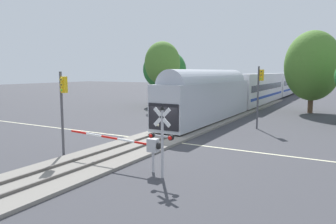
{
  "coord_description": "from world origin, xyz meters",
  "views": [
    {
      "loc": [
        12.87,
        -20.87,
        5.3
      ],
      "look_at": [
        -0.02,
        1.82,
        2.0
      ],
      "focal_mm": 34.43,
      "sensor_mm": 36.0,
      "label": 1
    }
  ],
  "objects_px": {
    "commuter_train": "(260,87)",
    "oak_behind_train": "(162,63)",
    "crossing_gate_far": "(164,110)",
    "traffic_signal_median": "(63,100)",
    "elm_centre_background": "(312,66)",
    "crossing_signal_mast": "(162,134)",
    "pine_left_background": "(165,70)",
    "traffic_signal_far_side": "(260,87)",
    "crossing_gate_near": "(141,144)"
  },
  "relations": [
    {
      "from": "pine_left_background",
      "to": "oak_behind_train",
      "type": "height_order",
      "value": "oak_behind_train"
    },
    {
      "from": "commuter_train",
      "to": "elm_centre_background",
      "type": "height_order",
      "value": "elm_centre_background"
    },
    {
      "from": "crossing_gate_near",
      "to": "pine_left_background",
      "type": "relative_size",
      "value": 0.74
    },
    {
      "from": "crossing_gate_near",
      "to": "elm_centre_background",
      "type": "height_order",
      "value": "elm_centre_background"
    },
    {
      "from": "oak_behind_train",
      "to": "traffic_signal_median",
      "type": "bearing_deg",
      "value": -73.22
    },
    {
      "from": "commuter_train",
      "to": "pine_left_background",
      "type": "distance_m",
      "value": 15.74
    },
    {
      "from": "pine_left_background",
      "to": "oak_behind_train",
      "type": "relative_size",
      "value": 0.92
    },
    {
      "from": "crossing_gate_far",
      "to": "elm_centre_background",
      "type": "height_order",
      "value": "elm_centre_background"
    },
    {
      "from": "elm_centre_background",
      "to": "crossing_gate_far",
      "type": "bearing_deg",
      "value": -125.19
    },
    {
      "from": "traffic_signal_median",
      "to": "oak_behind_train",
      "type": "distance_m",
      "value": 25.99
    },
    {
      "from": "elm_centre_background",
      "to": "crossing_signal_mast",
      "type": "bearing_deg",
      "value": -96.51
    },
    {
      "from": "commuter_train",
      "to": "elm_centre_background",
      "type": "bearing_deg",
      "value": -43.75
    },
    {
      "from": "crossing_gate_near",
      "to": "traffic_signal_median",
      "type": "bearing_deg",
      "value": 179.88
    },
    {
      "from": "traffic_signal_far_side",
      "to": "elm_centre_background",
      "type": "height_order",
      "value": "elm_centre_background"
    },
    {
      "from": "crossing_signal_mast",
      "to": "traffic_signal_far_side",
      "type": "bearing_deg",
      "value": 87.58
    },
    {
      "from": "commuter_train",
      "to": "traffic_signal_median",
      "type": "xyz_separation_m",
      "value": [
        -2.57,
        -38.74,
        0.81
      ]
    },
    {
      "from": "traffic_signal_median",
      "to": "crossing_gate_far",
      "type": "bearing_deg",
      "value": 93.49
    },
    {
      "from": "traffic_signal_median",
      "to": "elm_centre_background",
      "type": "relative_size",
      "value": 0.51
    },
    {
      "from": "crossing_gate_far",
      "to": "oak_behind_train",
      "type": "relative_size",
      "value": 0.6
    },
    {
      "from": "elm_centre_background",
      "to": "oak_behind_train",
      "type": "xyz_separation_m",
      "value": [
        -18.51,
        -5.89,
        0.41
      ]
    },
    {
      "from": "crossing_gate_near",
      "to": "traffic_signal_median",
      "type": "height_order",
      "value": "traffic_signal_median"
    },
    {
      "from": "crossing_gate_near",
      "to": "oak_behind_train",
      "type": "relative_size",
      "value": 0.68
    },
    {
      "from": "crossing_signal_mast",
      "to": "oak_behind_train",
      "type": "height_order",
      "value": "oak_behind_train"
    },
    {
      "from": "crossing_gate_near",
      "to": "crossing_signal_mast",
      "type": "xyz_separation_m",
      "value": [
        1.69,
        -0.61,
        0.82
      ]
    },
    {
      "from": "commuter_train",
      "to": "traffic_signal_far_side",
      "type": "xyz_separation_m",
      "value": [
        5.61,
        -23.02,
        1.12
      ]
    },
    {
      "from": "commuter_train",
      "to": "crossing_gate_near",
      "type": "relative_size",
      "value": 10.23
    },
    {
      "from": "commuter_train",
      "to": "traffic_signal_median",
      "type": "relative_size",
      "value": 12.46
    },
    {
      "from": "crossing_gate_near",
      "to": "pine_left_background",
      "type": "xyz_separation_m",
      "value": [
        -15.81,
        29.74,
        4.15
      ]
    },
    {
      "from": "commuter_train",
      "to": "oak_behind_train",
      "type": "bearing_deg",
      "value": -125.59
    },
    {
      "from": "traffic_signal_median",
      "to": "pine_left_background",
      "type": "bearing_deg",
      "value": 108.61
    },
    {
      "from": "crossing_signal_mast",
      "to": "pine_left_background",
      "type": "xyz_separation_m",
      "value": [
        -17.5,
        30.35,
        3.33
      ]
    },
    {
      "from": "oak_behind_train",
      "to": "pine_left_background",
      "type": "bearing_deg",
      "value": 117.11
    },
    {
      "from": "commuter_train",
      "to": "traffic_signal_median",
      "type": "height_order",
      "value": "commuter_train"
    },
    {
      "from": "crossing_gate_far",
      "to": "pine_left_background",
      "type": "distance_m",
      "value": 18.88
    },
    {
      "from": "crossing_gate_far",
      "to": "traffic_signal_far_side",
      "type": "xyz_separation_m",
      "value": [
        9.02,
        1.96,
        2.45
      ]
    },
    {
      "from": "commuter_train",
      "to": "elm_centre_background",
      "type": "xyz_separation_m",
      "value": [
        8.48,
        -8.12,
        3.26
      ]
    },
    {
      "from": "crossing_gate_far",
      "to": "elm_centre_background",
      "type": "bearing_deg",
      "value": 54.81
    },
    {
      "from": "commuter_train",
      "to": "crossing_gate_far",
      "type": "relative_size",
      "value": 11.57
    },
    {
      "from": "crossing_signal_mast",
      "to": "elm_centre_background",
      "type": "xyz_separation_m",
      "value": [
        3.57,
        31.24,
        3.75
      ]
    },
    {
      "from": "pine_left_background",
      "to": "traffic_signal_median",
      "type": "bearing_deg",
      "value": -71.39
    },
    {
      "from": "crossing_gate_near",
      "to": "oak_behind_train",
      "type": "bearing_deg",
      "value": 118.18
    },
    {
      "from": "crossing_gate_far",
      "to": "traffic_signal_far_side",
      "type": "relative_size",
      "value": 0.99
    },
    {
      "from": "crossing_signal_mast",
      "to": "oak_behind_train",
      "type": "bearing_deg",
      "value": 120.52
    },
    {
      "from": "crossing_signal_mast",
      "to": "crossing_gate_far",
      "type": "distance_m",
      "value": 16.64
    },
    {
      "from": "pine_left_background",
      "to": "crossing_signal_mast",
      "type": "bearing_deg",
      "value": -60.03
    },
    {
      "from": "commuter_train",
      "to": "traffic_signal_far_side",
      "type": "bearing_deg",
      "value": -76.3
    },
    {
      "from": "crossing_gate_far",
      "to": "traffic_signal_median",
      "type": "relative_size",
      "value": 1.08
    },
    {
      "from": "crossing_gate_near",
      "to": "elm_centre_background",
      "type": "distance_m",
      "value": 31.41
    },
    {
      "from": "crossing_gate_near",
      "to": "pine_left_background",
      "type": "distance_m",
      "value": 33.94
    },
    {
      "from": "commuter_train",
      "to": "oak_behind_train",
      "type": "height_order",
      "value": "oak_behind_train"
    }
  ]
}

